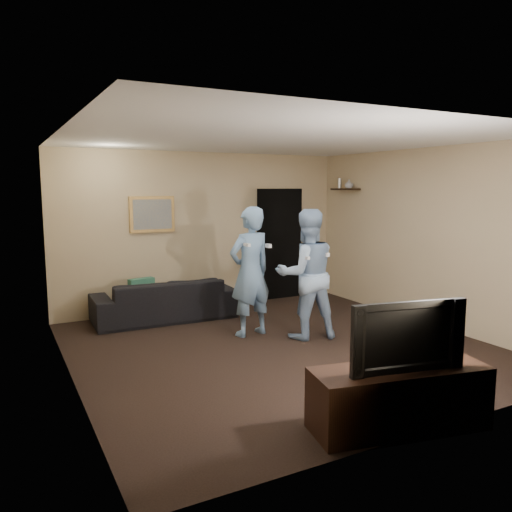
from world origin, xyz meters
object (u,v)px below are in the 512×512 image
wii_player_right (306,274)px  sofa (165,299)px  wii_player_left (250,272)px  tv_console (399,399)px  television (402,334)px

wii_player_right → sofa: bearing=128.3°
wii_player_left → wii_player_right: wii_player_left is taller
sofa → wii_player_right: (1.41, -1.78, 0.56)m
sofa → tv_console: sofa is taller
television → wii_player_right: size_ratio=0.59×
tv_console → television: television is taller
wii_player_left → wii_player_right: (0.62, -0.45, -0.01)m
wii_player_left → sofa: bearing=120.8°
television → wii_player_right: 2.62m
television → wii_player_left: (0.11, 2.97, 0.07)m
sofa → wii_player_left: (0.79, -1.33, 0.57)m
television → wii_player_right: (0.72, 2.52, 0.05)m
tv_console → wii_player_left: size_ratio=0.86×
wii_player_right → tv_console: bearing=-106.0°
tv_console → wii_player_left: wii_player_left is taller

